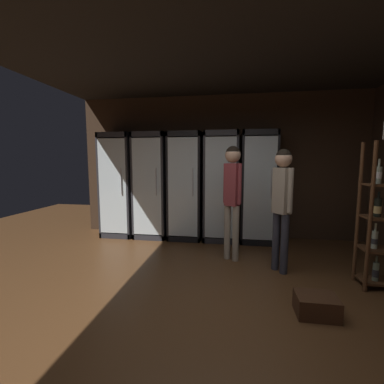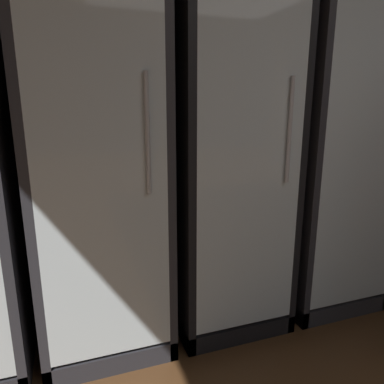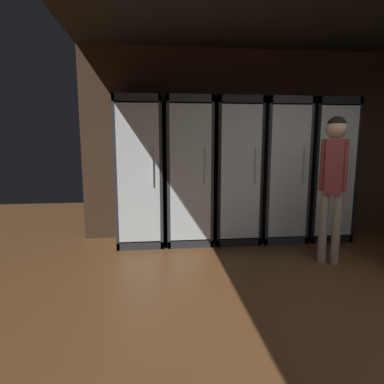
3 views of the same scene
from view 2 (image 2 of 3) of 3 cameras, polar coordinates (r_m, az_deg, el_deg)
name	(u,v)px [view 2 (image 2 of 3)]	position (r m, az deg, el deg)	size (l,w,h in m)	color
wall_back	(310,83)	(2.64, 18.53, 16.40)	(6.00, 0.06, 2.80)	#382619
cooler_left	(96,156)	(1.82, -15.33, 5.70)	(0.63, 0.62, 2.06)	#2B2B30
cooler_center	(222,151)	(1.99, 4.92, 6.68)	(0.63, 0.62, 2.06)	black
cooler_right	(323,145)	(2.35, 20.51, 7.10)	(0.63, 0.62, 2.06)	#2B2B30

